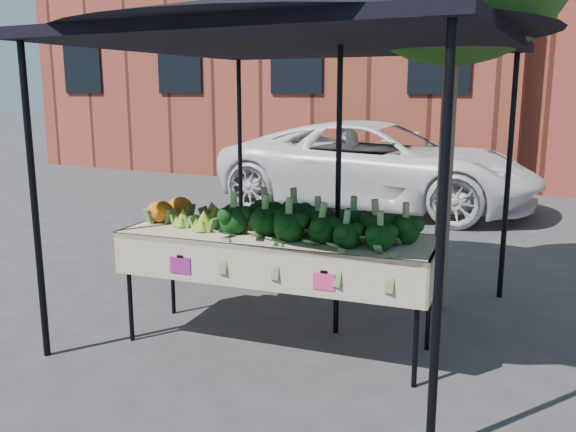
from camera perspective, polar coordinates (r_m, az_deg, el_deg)
The scene contains 8 objects.
ground at distance 4.82m, azimuth -2.34°, elevation -12.32°, with size 90.00×90.00×0.00m, color #353538.
table at distance 4.70m, azimuth -1.08°, elevation -7.02°, with size 2.47×1.04×0.90m.
canopy at distance 4.97m, azimuth 1.34°, elevation 4.88°, with size 3.16×3.16×2.74m, color black, non-canonical shape.
broccoli_heap at distance 4.44m, azimuth 2.77°, elevation -0.28°, with size 1.49×0.59×0.28m, color black.
romanesco_cluster at distance 4.92m, azimuth -7.83°, elevation 0.43°, with size 0.45×0.59×0.22m, color #96A833.
cauliflower_pair at distance 5.16m, azimuth -11.05°, elevation 0.72°, with size 0.25×0.45×0.19m, color orange.
vehicle at distance 10.28m, azimuth 8.81°, elevation 15.37°, with size 2.43×1.47×5.28m, color white.
street_tree at distance 5.52m, azimuth 14.97°, elevation 10.77°, with size 1.94×1.94×3.81m, color #1E4C14, non-canonical shape.
Camera 1 is at (2.11, -3.86, 1.96)m, focal length 37.69 mm.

